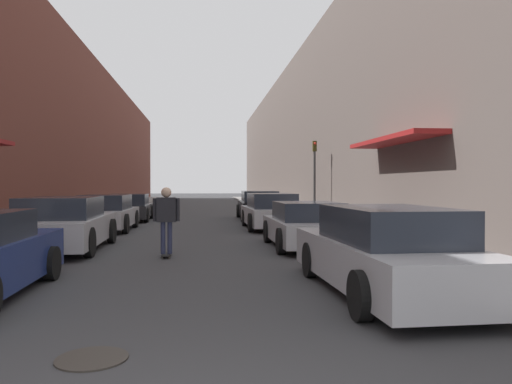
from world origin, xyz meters
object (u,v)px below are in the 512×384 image
(parked_car_left_2, at_px, (107,213))
(parked_car_right_1, at_px, (306,225))
(parked_car_right_0, at_px, (385,253))
(parked_car_right_3, at_px, (259,206))
(parked_car_right_2, at_px, (271,212))
(manhole_cover, at_px, (92,359))
(parked_car_left_3, at_px, (129,208))
(skateboarder, at_px, (166,214))
(traffic_light, at_px, (315,171))
(parked_car_left_1, at_px, (63,225))

(parked_car_left_2, distance_m, parked_car_right_1, 8.41)
(parked_car_right_0, relative_size, parked_car_right_3, 1.02)
(parked_car_right_3, bearing_deg, parked_car_right_2, -91.41)
(parked_car_right_3, relative_size, manhole_cover, 6.70)
(parked_car_left_3, bearing_deg, parked_car_right_0, -69.12)
(parked_car_right_1, distance_m, manhole_cover, 9.09)
(parked_car_right_3, bearing_deg, parked_car_right_1, -89.75)
(parked_car_right_1, relative_size, skateboarder, 2.49)
(skateboarder, bearing_deg, traffic_light, 58.76)
(manhole_cover, relative_size, traffic_light, 0.20)
(parked_car_left_1, height_order, parked_car_left_2, parked_car_left_1)
(parked_car_right_2, height_order, skateboarder, skateboarder)
(skateboarder, bearing_deg, parked_car_left_3, 102.21)
(parked_car_left_1, bearing_deg, traffic_light, 43.32)
(parked_car_left_3, xyz_separation_m, skateboarder, (2.59, -11.97, 0.40))
(manhole_cover, height_order, traffic_light, traffic_light)
(traffic_light, bearing_deg, parked_car_right_1, -104.32)
(skateboarder, xyz_separation_m, manhole_cover, (-0.23, -6.88, -1.00))
(parked_car_right_0, height_order, parked_car_right_1, parked_car_right_0)
(parked_car_right_0, relative_size, parked_car_right_2, 1.10)
(parked_car_right_2, distance_m, parked_car_right_3, 5.20)
(parked_car_right_2, bearing_deg, parked_car_right_0, -88.96)
(parked_car_right_0, distance_m, traffic_light, 14.04)
(parked_car_right_3, xyz_separation_m, traffic_light, (2.10, -2.85, 1.60))
(parked_car_right_2, height_order, parked_car_right_3, parked_car_right_3)
(parked_car_right_1, distance_m, parked_car_right_3, 10.89)
(parked_car_left_3, bearing_deg, skateboarder, -77.79)
(parked_car_left_1, bearing_deg, parked_car_right_3, 59.65)
(parked_car_right_1, distance_m, traffic_light, 8.47)
(parked_car_left_3, relative_size, parked_car_right_1, 1.01)
(parked_car_right_0, bearing_deg, parked_car_left_1, 137.46)
(parked_car_right_0, bearing_deg, parked_car_right_1, 90.31)
(parked_car_left_1, relative_size, traffic_light, 1.34)
(parked_car_left_3, height_order, parked_car_right_1, parked_car_left_3)
(manhole_cover, bearing_deg, parked_car_right_2, 75.15)
(parked_car_right_2, bearing_deg, parked_car_left_3, 140.70)
(parked_car_left_1, distance_m, traffic_light, 11.67)
(parked_car_left_2, distance_m, manhole_cover, 14.01)
(parked_car_left_1, height_order, parked_car_right_0, parked_car_left_1)
(parked_car_right_3, bearing_deg, manhole_cover, -101.30)
(traffic_light, bearing_deg, skateboarder, -121.24)
(parked_car_right_0, bearing_deg, manhole_cover, -147.78)
(parked_car_left_1, xyz_separation_m, parked_car_right_0, (6.39, -5.86, -0.02))
(parked_car_left_3, relative_size, parked_car_right_2, 0.94)
(parked_car_right_1, bearing_deg, parked_car_left_1, 178.97)
(parked_car_left_1, relative_size, parked_car_left_3, 1.13)
(parked_car_right_3, distance_m, skateboarder, 12.74)
(parked_car_right_2, xyz_separation_m, manhole_cover, (-3.69, -13.90, -0.64))
(parked_car_left_3, relative_size, manhole_cover, 5.86)
(parked_car_right_0, bearing_deg, parked_car_right_2, 91.04)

